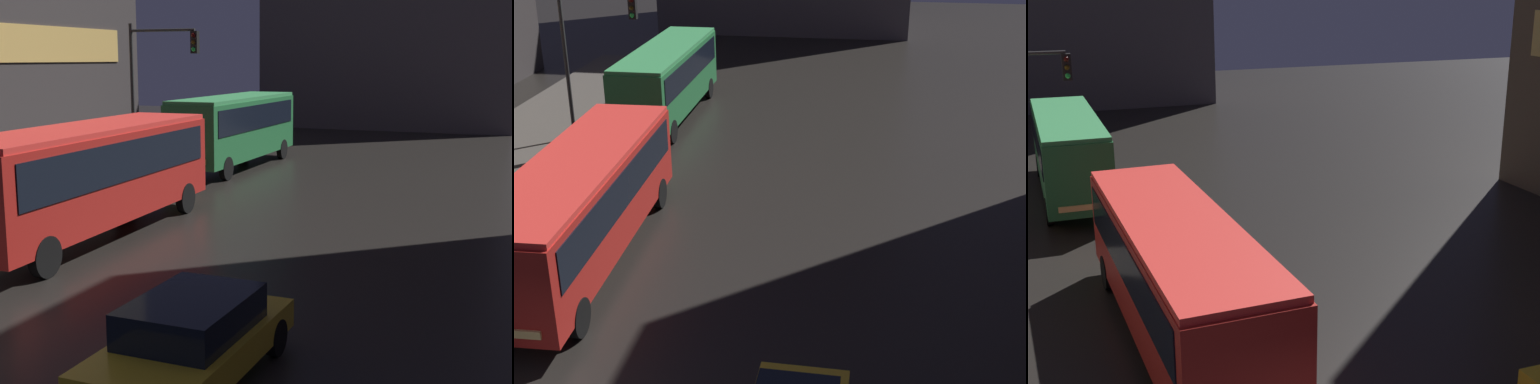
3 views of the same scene
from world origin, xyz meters
TOP-DOWN VIEW (x-y plane):
  - bus_near at (-1.89, 8.77)m, footprint 2.87×10.51m
  - bus_far at (-3.31, 22.48)m, footprint 2.45×9.90m
  - car_taxi at (5.01, 1.44)m, footprint 1.98×4.27m
  - pedestrian_far at (-8.33, 13.62)m, footprint 0.51×0.51m
  - traffic_light_main at (-5.31, 18.52)m, footprint 3.23×0.35m

SIDE VIEW (x-z plane):
  - car_taxi at x=5.01m, z-range 0.03..1.40m
  - pedestrian_far at x=-8.33m, z-range 0.36..2.19m
  - bus_near at x=-1.89m, z-range 0.37..3.55m
  - bus_far at x=-3.31m, z-range 0.39..3.72m
  - traffic_light_main at x=-5.31m, z-range 1.13..7.63m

